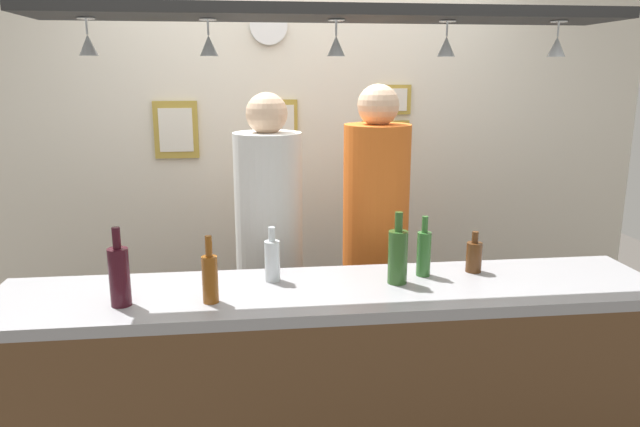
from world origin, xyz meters
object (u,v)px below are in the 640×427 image
bottle_soda_clear (272,259)px  picture_frame_crest (283,121)px  person_left_white_patterned_shirt (269,230)px  bottle_beer_brown_stubby (474,256)px  bottle_champagne_green (398,255)px  bottle_beer_amber_tall (210,277)px  picture_frame_upper_small (393,100)px  bottle_wine_dark_red (119,275)px  picture_frame_caricature (176,130)px  wall_clock (269,25)px  person_middle_orange_shirt (376,222)px  picture_frame_lower_pair (385,135)px  bottle_beer_green_import (424,252)px

bottle_soda_clear → picture_frame_crest: size_ratio=0.88×
person_left_white_patterned_shirt → bottle_soda_clear: 0.58m
bottle_beer_brown_stubby → bottle_champagne_green: 0.38m
bottle_beer_amber_tall → picture_frame_upper_small: picture_frame_upper_small is taller
bottle_wine_dark_red → bottle_champagne_green: size_ratio=1.00×
person_left_white_patterned_shirt → bottle_wine_dark_red: 0.97m
bottle_soda_clear → picture_frame_caricature: picture_frame_caricature is taller
picture_frame_upper_small → picture_frame_caricature: picture_frame_upper_small is taller
bottle_beer_amber_tall → wall_clock: size_ratio=1.18×
wall_clock → bottle_champagne_green: bearing=-71.5°
picture_frame_upper_small → bottle_beer_amber_tall: bearing=-125.0°
bottle_beer_brown_stubby → bottle_champagne_green: bottle_champagne_green is taller
person_left_white_patterned_shirt → bottle_champagne_green: 0.83m
bottle_beer_brown_stubby → picture_frame_crest: 1.56m
bottle_wine_dark_red → bottle_champagne_green: bearing=6.1°
person_middle_orange_shirt → picture_frame_lower_pair: (0.20, 0.71, 0.37)m
bottle_soda_clear → bottle_beer_brown_stubby: 0.87m
person_middle_orange_shirt → picture_frame_caricature: person_middle_orange_shirt is taller
bottle_beer_brown_stubby → picture_frame_crest: size_ratio=0.69×
person_middle_orange_shirt → bottle_beer_amber_tall: 1.13m
person_left_white_patterned_shirt → picture_frame_crest: size_ratio=6.69×
picture_frame_crest → picture_frame_lower_pair: size_ratio=0.87×
bottle_beer_green_import → bottle_champagne_green: size_ratio=0.87×
bottle_beer_brown_stubby → bottle_soda_clear: bearing=-179.3°
bottle_beer_amber_tall → picture_frame_upper_small: bearing=55.0°
person_middle_orange_shirt → picture_frame_lower_pair: size_ratio=5.93×
bottle_champagne_green → picture_frame_caricature: (-1.02, 1.38, 0.40)m
bottle_beer_amber_tall → bottle_wine_dark_red: 0.33m
bottle_beer_amber_tall → wall_clock: wall_clock is taller
picture_frame_crest → picture_frame_caricature: (-0.64, 0.00, -0.04)m
person_middle_orange_shirt → picture_frame_caricature: 1.36m
person_middle_orange_shirt → bottle_beer_amber_tall: person_middle_orange_shirt is taller
person_middle_orange_shirt → picture_frame_lower_pair: bearing=74.0°
person_middle_orange_shirt → bottle_beer_brown_stubby: person_middle_orange_shirt is taller
bottle_wine_dark_red → wall_clock: size_ratio=1.36×
bottle_soda_clear → picture_frame_upper_small: picture_frame_upper_small is taller
bottle_wine_dark_red → picture_frame_caricature: size_ratio=0.88×
bottle_beer_amber_tall → bottle_soda_clear: size_ratio=1.13×
bottle_beer_brown_stubby → picture_frame_caricature: (-1.39, 1.28, 0.44)m
bottle_beer_amber_tall → bottle_beer_brown_stubby: size_ratio=1.44×
bottle_beer_green_import → bottle_champagne_green: (-0.13, -0.08, 0.01)m
picture_frame_caricature → wall_clock: size_ratio=1.55×
picture_frame_caricature → bottle_wine_dark_red: bearing=-92.2°
wall_clock → person_middle_orange_shirt: bearing=-54.2°
picture_frame_lower_pair → picture_frame_upper_small: bearing=0.0°
bottle_beer_green_import → picture_frame_caricature: picture_frame_caricature is taller
bottle_wine_dark_red → bottle_champagne_green: 1.09m
person_middle_orange_shirt → bottle_beer_green_import: bearing=-82.0°
bottle_beer_brown_stubby → bottle_wine_dark_red: bearing=-171.5°
picture_frame_crest → picture_frame_caricature: picture_frame_crest is taller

